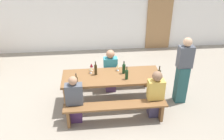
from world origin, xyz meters
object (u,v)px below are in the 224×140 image
at_px(tasting_table, 112,78).
at_px(wine_bottle_4, 96,70).
at_px(wine_bottle_0, 159,75).
at_px(wooden_door, 159,21).
at_px(standing_host, 183,72).
at_px(bench_far, 109,75).
at_px(wine_glass_0, 91,69).
at_px(seated_guest_near_1, 155,95).
at_px(seated_guest_near_0, 75,101).
at_px(wine_bottle_2, 127,74).
at_px(wine_glass_2, 118,66).
at_px(wine_glass_1, 91,65).
at_px(bench_near, 116,108).
at_px(wine_bottle_1, 124,69).
at_px(seated_guest_far_0, 110,71).
at_px(wine_bottle_3, 76,81).

bearing_deg(tasting_table, wine_bottle_4, 165.32).
bearing_deg(wine_bottle_0, wooden_door, 73.88).
bearing_deg(standing_host, bench_far, -26.08).
height_order(wine_glass_0, seated_guest_near_1, seated_guest_near_1).
bearing_deg(wine_glass_0, seated_guest_near_0, -116.40).
distance_m(bench_far, wine_bottle_2, 1.08).
bearing_deg(wine_glass_2, wine_glass_1, 173.99).
distance_m(wine_bottle_2, wine_glass_0, 0.87).
xyz_separation_m(wooden_door, bench_far, (-2.06, -2.61, -0.69)).
bearing_deg(wooden_door, wine_glass_0, -128.92).
distance_m(bench_near, wine_bottle_4, 1.04).
height_order(wine_glass_2, seated_guest_near_1, seated_guest_near_1).
relative_size(wooden_door, bench_far, 0.96).
relative_size(wine_bottle_2, wine_bottle_4, 0.93).
distance_m(wine_bottle_1, wine_glass_1, 0.78).
relative_size(wooden_door, standing_host, 1.27).
xyz_separation_m(seated_guest_near_0, standing_host, (2.51, 0.48, 0.29)).
bearing_deg(wine_bottle_2, wine_bottle_4, 157.53).
bearing_deg(seated_guest_far_0, seated_guest_near_1, 37.36).
bearing_deg(wine_glass_0, seated_guest_near_1, -28.61).
bearing_deg(wine_bottle_1, wine_bottle_2, -85.80).
height_order(wine_glass_1, wine_glass_2, wine_glass_1).
xyz_separation_m(wine_glass_2, seated_guest_far_0, (-0.15, 0.32, -0.32)).
distance_m(tasting_table, wine_glass_0, 0.55).
distance_m(bench_near, seated_guest_near_1, 0.92).
height_order(wine_glass_0, wine_glass_1, wine_glass_1).
distance_m(bench_near, wine_bottle_1, 1.00).
height_order(tasting_table, seated_guest_near_0, seated_guest_near_0).
bearing_deg(wine_bottle_3, wooden_door, 52.20).
xyz_separation_m(tasting_table, wine_glass_2, (0.17, 0.25, 0.20)).
height_order(bench_near, wine_bottle_4, wine_bottle_4).
bearing_deg(wine_bottle_4, tasting_table, -14.68).
relative_size(wine_bottle_0, seated_guest_far_0, 0.30).
distance_m(wine_bottle_1, wine_glass_0, 0.78).
relative_size(wine_glass_2, standing_host, 0.10).
relative_size(tasting_table, bench_near, 1.05).
xyz_separation_m(wine_bottle_1, seated_guest_near_1, (0.60, -0.67, -0.33)).
xyz_separation_m(bench_near, seated_guest_far_0, (0.02, 1.29, 0.20)).
bearing_deg(wine_bottle_1, wine_glass_0, 174.00).
distance_m(wine_bottle_1, seated_guest_far_0, 0.62).
bearing_deg(wine_glass_0, bench_far, 48.12).
relative_size(tasting_table, wine_glass_1, 12.28).
relative_size(wooden_door, wine_glass_1, 11.23).
xyz_separation_m(wooden_door, wine_glass_1, (-2.52, -3.02, -0.17)).
relative_size(wine_bottle_1, wine_bottle_4, 0.91).
distance_m(wine_bottle_4, wine_glass_0, 0.14).
relative_size(wine_bottle_1, seated_guest_near_0, 0.28).
distance_m(seated_guest_near_0, standing_host, 2.57).
relative_size(tasting_table, wine_bottle_3, 7.81).
xyz_separation_m(wine_bottle_3, wine_glass_1, (0.34, 0.67, 0.03)).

